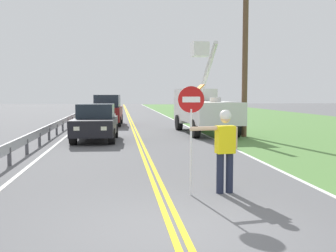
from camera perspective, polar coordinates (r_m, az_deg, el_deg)
The scene contains 13 objects.
ground_plane at distance 6.56m, azimuth 1.24°, elevation -14.68°, with size 160.00×160.00×0.00m, color #5B5B5E.
grass_verge_right at distance 29.04m, azimuth 18.50°, elevation 0.13°, with size 16.00×110.00×0.01m, color #517F3D.
centerline_yellow_left at distance 26.23m, azimuth -5.23°, elevation -0.11°, with size 0.11×110.00×0.01m, color yellow.
centerline_yellow_right at distance 26.23m, azimuth -4.83°, elevation -0.10°, with size 0.11×110.00×0.01m, color yellow.
edge_line_right at distance 26.60m, azimuth 2.74°, elevation -0.03°, with size 0.12×110.00×0.01m, color silver.
edge_line_left at distance 26.35m, azimuth -12.88°, elevation -0.18°, with size 0.12×110.00×0.01m, color silver.
flagger_worker at distance 8.72m, azimuth 8.13°, elevation -2.81°, with size 1.08×0.30×1.83m.
stop_sign_paddle at distance 8.39m, azimuth 3.33°, elevation 1.48°, with size 0.56×0.04×2.33m.
utility_bucket_truck at distance 22.22m, azimuth 5.03°, elevation 2.65°, with size 2.67×6.90×5.09m.
oncoming_sedan_nearest at distance 18.62m, azimuth -10.36°, elevation 0.45°, with size 2.07×4.18×1.70m.
oncoming_suv_second at distance 27.67m, azimuth -8.65°, elevation 2.30°, with size 2.09×4.68×2.10m.
utility_pole_near at distance 20.54m, azimuth 11.00°, elevation 9.91°, with size 1.80×0.28×7.81m.
guardrail_left_shoulder at distance 20.68m, azimuth -16.19°, elevation -0.12°, with size 0.10×32.00×0.71m.
Camera 1 is at (-0.89, -6.12, 2.17)m, focal length 42.47 mm.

